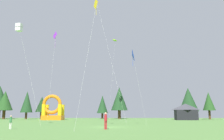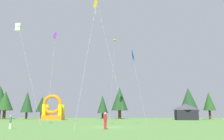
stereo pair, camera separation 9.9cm
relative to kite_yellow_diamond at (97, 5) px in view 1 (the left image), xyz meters
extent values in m
plane|color=#5B8C42|center=(1.33, 2.70, -15.50)|extent=(120.00, 120.00, 0.00)
pyramid|color=yellow|center=(0.01, 0.03, 0.10)|extent=(0.66, 1.04, 1.08)
cylinder|color=yellow|center=(-0.06, -0.01, -0.59)|extent=(0.04, 0.04, 1.38)
cylinder|color=silver|center=(-0.81, -2.43, -7.70)|extent=(1.51, 4.87, 15.61)
pyramid|color=blue|center=(4.75, 6.30, -5.27)|extent=(0.65, 1.44, 1.40)
cylinder|color=blue|center=(4.85, 6.28, -6.04)|extent=(0.04, 0.04, 1.58)
cylinder|color=silver|center=(5.85, 7.03, -10.38)|extent=(2.02, 1.51, 10.25)
pyramid|color=purple|center=(-8.75, 12.48, 0.11)|extent=(0.98, 1.00, 1.09)
cylinder|color=purple|center=(-8.80, 12.42, -1.04)|extent=(0.04, 0.04, 2.32)
cylinder|color=silver|center=(-8.83, 11.17, -7.69)|extent=(0.07, 2.52, 15.62)
cylinder|color=silver|center=(0.66, 13.27, -1.76)|extent=(6.53, 9.20, 27.48)
cube|color=white|center=(-11.98, 4.37, -1.51)|extent=(0.88, 0.88, 0.51)
cube|color=white|center=(-11.98, 4.37, -0.90)|extent=(0.88, 0.88, 0.51)
cylinder|color=silver|center=(-9.87, 4.11, -8.35)|extent=(4.23, 0.55, 14.30)
ellipsoid|color=#8CD826|center=(1.46, 33.04, 5.52)|extent=(1.69, 2.59, 1.09)
cylinder|color=silver|center=(0.79, 31.06, -4.99)|extent=(1.35, 3.97, 21.02)
cylinder|color=silver|center=(-9.41, -1.59, -15.13)|extent=(0.12, 0.12, 0.75)
cylinder|color=silver|center=(-9.55, -1.57, -15.13)|extent=(0.12, 0.12, 0.75)
cylinder|color=#33723F|center=(-9.48, -1.58, -14.46)|extent=(0.29, 0.29, 0.59)
sphere|color=#D8AD84|center=(-9.48, -1.58, -14.06)|extent=(0.20, 0.20, 0.20)
cylinder|color=#B21E26|center=(1.40, -1.42, -15.05)|extent=(0.19, 0.19, 0.91)
cylinder|color=#B21E26|center=(1.25, -1.52, -15.05)|extent=(0.19, 0.19, 0.91)
cylinder|color=#B21E26|center=(1.32, -1.47, -14.23)|extent=(0.45, 0.45, 0.72)
sphere|color=#D8AD84|center=(1.32, -1.47, -13.75)|extent=(0.25, 0.25, 0.25)
cube|color=orange|center=(-15.09, 35.24, -14.91)|extent=(5.33, 3.85, 1.19)
cylinder|color=yellow|center=(-17.21, 33.86, -12.88)|extent=(1.08, 1.08, 2.86)
cylinder|color=yellow|center=(-12.96, 33.86, -12.88)|extent=(1.08, 1.08, 2.86)
cylinder|color=yellow|center=(-17.21, 36.63, -12.88)|extent=(1.08, 1.08, 2.86)
cylinder|color=yellow|center=(-12.96, 36.63, -12.88)|extent=(1.08, 1.08, 2.86)
torus|color=orange|center=(-15.09, 33.86, -11.45)|extent=(5.11, 0.86, 5.11)
cube|color=black|center=(20.01, 35.91, -14.18)|extent=(5.49, 3.26, 2.64)
pyramid|color=#3F3F47|center=(20.01, 35.91, -12.05)|extent=(5.49, 3.26, 1.61)
cylinder|color=#4C331E|center=(-32.54, 43.60, -14.18)|extent=(0.88, 0.88, 2.63)
cone|color=#234C1E|center=(-32.54, 43.60, -9.93)|extent=(4.89, 4.89, 5.89)
cylinder|color=#4C331E|center=(-25.43, 42.98, -14.52)|extent=(0.64, 0.64, 1.97)
cone|color=#1E4221|center=(-25.43, 42.98, -10.37)|extent=(3.57, 3.57, 6.32)
cylinder|color=#4C331E|center=(-22.47, 47.81, -14.43)|extent=(0.70, 0.70, 2.13)
cone|color=#193819|center=(-22.47, 47.81, -10.95)|extent=(3.87, 3.87, 4.84)
cylinder|color=#4C331E|center=(-3.01, 48.40, -14.62)|extent=(0.62, 0.62, 1.76)
cone|color=#1E4221|center=(-3.01, 48.40, -10.92)|extent=(3.46, 3.46, 5.64)
cylinder|color=#4C331E|center=(2.41, 48.21, -14.18)|extent=(0.95, 0.95, 2.65)
cone|color=#1E4221|center=(2.41, 48.21, -9.19)|extent=(5.26, 5.26, 7.33)
cylinder|color=#4C331E|center=(22.78, 43.01, -14.37)|extent=(1.01, 1.01, 2.26)
cone|color=#1E4221|center=(22.78, 43.01, -9.77)|extent=(5.60, 5.60, 6.93)
cylinder|color=#4C331E|center=(28.67, 43.12, -14.21)|extent=(0.64, 0.64, 2.57)
cone|color=#234C1E|center=(28.67, 43.12, -10.27)|extent=(3.54, 3.54, 5.32)
camera|label=1|loc=(3.13, -29.00, -13.70)|focal=38.61mm
camera|label=2|loc=(3.23, -29.00, -13.70)|focal=38.61mm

